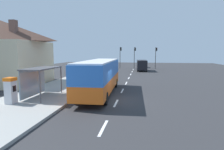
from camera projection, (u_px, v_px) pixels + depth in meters
ground_plane at (127, 78)px, 29.82m from camera, size 56.00×92.00×0.04m
sidewalk_platform at (53, 92)px, 19.00m from camera, size 6.20×30.00×0.18m
lane_stripe_seg_0 at (103, 128)px, 10.15m from camera, size 0.16×2.20×0.01m
lane_stripe_seg_1 at (116, 103)px, 15.06m from camera, size 0.16×2.20×0.01m
lane_stripe_seg_2 at (122, 91)px, 19.96m from camera, size 0.16×2.20×0.01m
lane_stripe_seg_3 at (126, 83)px, 24.87m from camera, size 0.16×2.20×0.01m
lane_stripe_seg_4 at (129, 78)px, 29.78m from camera, size 0.16×2.20×0.01m
lane_stripe_seg_5 at (131, 74)px, 34.69m from camera, size 0.16×2.20×0.01m
lane_stripe_seg_6 at (132, 72)px, 39.59m from camera, size 0.16×2.20×0.01m
lane_stripe_seg_7 at (133, 70)px, 44.50m from camera, size 0.16×2.20×0.01m
bus at (100, 75)px, 18.15m from camera, size 2.85×11.08×3.21m
white_van at (142, 65)px, 40.99m from camera, size 2.25×5.29×2.30m
sedan_near at (142, 65)px, 50.43m from camera, size 2.03×4.49×1.52m
ticket_machine at (11, 90)px, 14.23m from camera, size 0.66×0.76×1.94m
recycling_bin_red at (75, 86)px, 18.83m from camera, size 0.52×0.52×0.95m
recycling_bin_blue at (78, 85)px, 19.52m from camera, size 0.52×0.52×0.95m
traffic_light_near_side at (156, 55)px, 45.83m from camera, size 0.49×0.28×5.16m
traffic_light_far_side at (120, 54)px, 47.92m from camera, size 0.49×0.28×5.27m
traffic_light_median at (135, 54)px, 48.17m from camera, size 0.49×0.28×5.24m
house_behind_platform at (0, 51)px, 23.99m from camera, size 10.82×8.40×7.95m
bus_shelter at (39, 75)px, 16.26m from camera, size 1.80×4.00×2.50m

